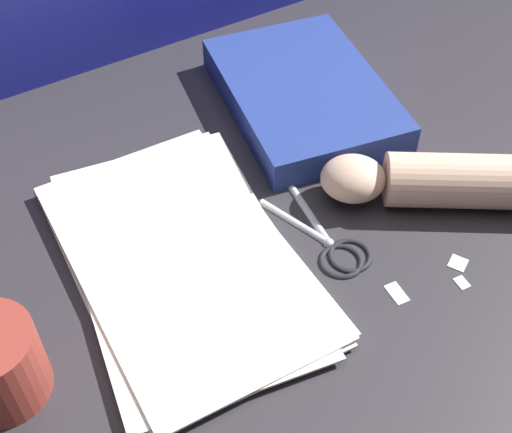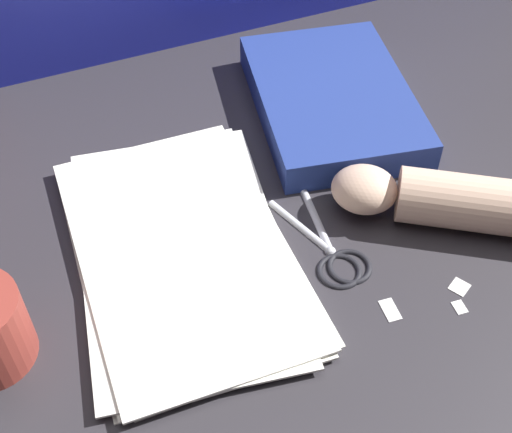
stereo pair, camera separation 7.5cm
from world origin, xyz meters
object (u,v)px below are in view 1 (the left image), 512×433
(book_closed, at_px, (304,94))
(scissors, at_px, (331,243))
(paper_stack, at_px, (182,258))
(hand_forearm, at_px, (444,181))

(book_closed, height_order, scissors, book_closed)
(book_closed, bearing_deg, paper_stack, -144.18)
(paper_stack, distance_m, scissors, 0.17)
(scissors, xyz_separation_m, hand_forearm, (0.15, 0.01, 0.03))
(paper_stack, bearing_deg, scissors, -17.91)
(paper_stack, distance_m, book_closed, 0.31)
(book_closed, relative_size, hand_forearm, 1.08)
(paper_stack, xyz_separation_m, hand_forearm, (0.31, -0.05, 0.02))
(paper_stack, relative_size, scissors, 2.39)
(book_closed, xyz_separation_m, scissors, (-0.09, -0.23, -0.02))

